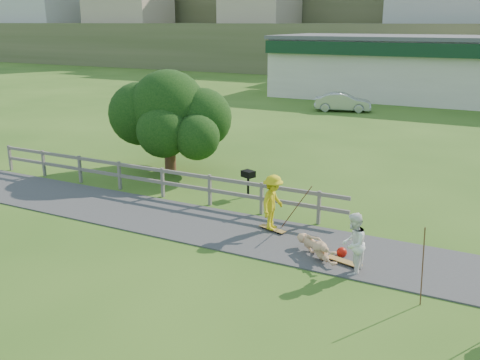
{
  "coord_description": "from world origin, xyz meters",
  "views": [
    {
      "loc": [
        7.11,
        -11.99,
        6.19
      ],
      "look_at": [
        -0.14,
        2.0,
        1.51
      ],
      "focal_mm": 40.0,
      "sensor_mm": 36.0,
      "label": 1
    }
  ],
  "objects_px": {
    "car_silver": "(343,102)",
    "bbq": "(248,184)",
    "tree": "(169,128)",
    "spectator_a": "(353,244)",
    "skater_rider": "(273,205)",
    "skater_fallen": "(317,247)"
  },
  "relations": [
    {
      "from": "spectator_a",
      "to": "bbq",
      "type": "xyz_separation_m",
      "value": [
        -5.16,
        4.39,
        -0.32
      ]
    },
    {
      "from": "spectator_a",
      "to": "tree",
      "type": "bearing_deg",
      "value": -123.31
    },
    {
      "from": "tree",
      "to": "bbq",
      "type": "xyz_separation_m",
      "value": [
        4.62,
        -1.71,
        -1.35
      ]
    },
    {
      "from": "skater_fallen",
      "to": "bbq",
      "type": "relative_size",
      "value": 1.7
    },
    {
      "from": "tree",
      "to": "bbq",
      "type": "distance_m",
      "value": 5.11
    },
    {
      "from": "skater_rider",
      "to": "tree",
      "type": "height_order",
      "value": "tree"
    },
    {
      "from": "skater_rider",
      "to": "car_silver",
      "type": "height_order",
      "value": "skater_rider"
    },
    {
      "from": "skater_fallen",
      "to": "skater_rider",
      "type": "bearing_deg",
      "value": 97.03
    },
    {
      "from": "car_silver",
      "to": "bbq",
      "type": "distance_m",
      "value": 20.8
    },
    {
      "from": "skater_fallen",
      "to": "spectator_a",
      "type": "xyz_separation_m",
      "value": [
        1.12,
        -0.48,
        0.51
      ]
    },
    {
      "from": "spectator_a",
      "to": "skater_rider",
      "type": "bearing_deg",
      "value": -120.38
    },
    {
      "from": "skater_fallen",
      "to": "spectator_a",
      "type": "relative_size",
      "value": 1.03
    },
    {
      "from": "skater_rider",
      "to": "bbq",
      "type": "height_order",
      "value": "skater_rider"
    },
    {
      "from": "skater_rider",
      "to": "spectator_a",
      "type": "bearing_deg",
      "value": -117.19
    },
    {
      "from": "car_silver",
      "to": "bbq",
      "type": "height_order",
      "value": "car_silver"
    },
    {
      "from": "tree",
      "to": "skater_rider",
      "type": "bearing_deg",
      "value": -33.19
    },
    {
      "from": "spectator_a",
      "to": "bbq",
      "type": "distance_m",
      "value": 6.79
    },
    {
      "from": "spectator_a",
      "to": "car_silver",
      "type": "xyz_separation_m",
      "value": [
        -7.87,
        25.02,
        -0.15
      ]
    },
    {
      "from": "bbq",
      "to": "spectator_a",
      "type": "bearing_deg",
      "value": -18.85
    },
    {
      "from": "bbq",
      "to": "skater_rider",
      "type": "bearing_deg",
      "value": -29.73
    },
    {
      "from": "skater_fallen",
      "to": "car_silver",
      "type": "distance_m",
      "value": 25.46
    },
    {
      "from": "skater_fallen",
      "to": "bbq",
      "type": "xyz_separation_m",
      "value": [
        -4.04,
        3.92,
        0.19
      ]
    }
  ]
}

